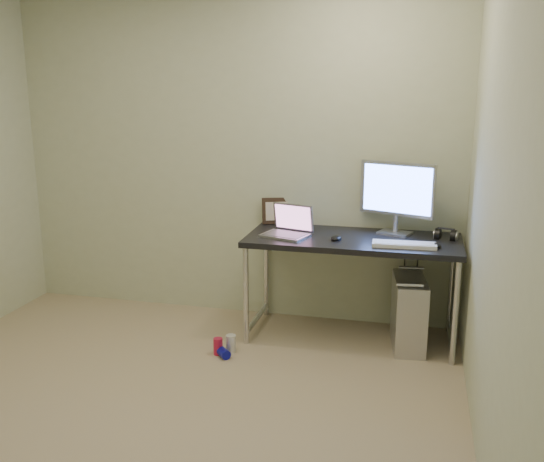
{
  "coord_description": "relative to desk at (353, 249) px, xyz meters",
  "views": [
    {
      "loc": [
        1.4,
        -2.71,
        1.79
      ],
      "look_at": [
        0.47,
        1.07,
        0.85
      ],
      "focal_mm": 40.0,
      "sensor_mm": 36.0,
      "label": 1
    }
  ],
  "objects": [
    {
      "name": "picture_frame",
      "position": [
        -0.61,
        0.3,
        0.18
      ],
      "size": [
        0.26,
        0.15,
        0.2
      ],
      "primitive_type": "cube",
      "rotation": [
        -0.21,
        0.0,
        0.35
      ],
      "color": "black",
      "rests_on": "desk"
    },
    {
      "name": "wall_back",
      "position": [
        -0.97,
        0.33,
        0.58
      ],
      "size": [
        3.5,
        0.02,
        2.5
      ],
      "primitive_type": "cube",
      "color": "beige",
      "rests_on": "ground"
    },
    {
      "name": "can_blue",
      "position": [
        -0.8,
        -0.54,
        -0.63
      ],
      "size": [
        0.13,
        0.13,
        0.07
      ],
      "primitive_type": "cylinder",
      "rotation": [
        1.57,
        0.0,
        0.76
      ],
      "color": "#0E109D",
      "rests_on": "ground"
    },
    {
      "name": "tower_computer",
      "position": [
        0.41,
        -0.05,
        -0.42
      ],
      "size": [
        0.26,
        0.5,
        0.53
      ],
      "rotation": [
        0.0,
        0.0,
        0.12
      ],
      "color": "silver",
      "rests_on": "ground"
    },
    {
      "name": "laptop",
      "position": [
        -0.46,
        -0.04,
        0.13
      ],
      "size": [
        0.37,
        0.33,
        0.22
      ],
      "rotation": [
        0.0,
        0.0,
        -0.28
      ],
      "color": "silver",
      "rests_on": "desk"
    },
    {
      "name": "monitor",
      "position": [
        0.28,
        0.18,
        0.39
      ],
      "size": [
        0.53,
        0.23,
        0.52
      ],
      "rotation": [
        0.0,
        0.0,
        -0.35
      ],
      "color": "silver",
      "rests_on": "desk"
    },
    {
      "name": "keyboard",
      "position": [
        0.36,
        -0.16,
        0.1
      ],
      "size": [
        0.42,
        0.15,
        0.03
      ],
      "primitive_type": "cube",
      "rotation": [
        0.0,
        0.0,
        0.04
      ],
      "color": "white",
      "rests_on": "desk"
    },
    {
      "name": "wall_right",
      "position": [
        0.78,
        -1.42,
        0.58
      ],
      "size": [
        0.02,
        3.5,
        2.5
      ],
      "primitive_type": "cube",
      "color": "beige",
      "rests_on": "ground"
    },
    {
      "name": "desk",
      "position": [
        0.0,
        0.0,
        0.0
      ],
      "size": [
        1.49,
        0.65,
        0.75
      ],
      "color": "black",
      "rests_on": "ground"
    },
    {
      "name": "can_white",
      "position": [
        -0.76,
        -0.45,
        -0.6
      ],
      "size": [
        0.09,
        0.09,
        0.12
      ],
      "primitive_type": "cylinder",
      "rotation": [
        0.0,
        0.0,
        0.46
      ],
      "color": "silver",
      "rests_on": "ground"
    },
    {
      "name": "cable_b",
      "position": [
        0.45,
        0.26,
        -0.29
      ],
      "size": [
        0.02,
        0.11,
        0.71
      ],
      "primitive_type": "cylinder",
      "rotation": [
        0.14,
        0.0,
        0.09
      ],
      "color": "black",
      "rests_on": "ground"
    },
    {
      "name": "floor",
      "position": [
        -0.97,
        -1.42,
        -0.67
      ],
      "size": [
        3.5,
        3.5,
        0.0
      ],
      "primitive_type": "plane",
      "color": "tan",
      "rests_on": "ground"
    },
    {
      "name": "can_red",
      "position": [
        -0.84,
        -0.51,
        -0.61
      ],
      "size": [
        0.07,
        0.07,
        0.12
      ],
      "primitive_type": "cylinder",
      "rotation": [
        0.0,
        0.0,
        -0.06
      ],
      "color": "#B9183E",
      "rests_on": "ground"
    },
    {
      "name": "cable_a",
      "position": [
        0.36,
        0.28,
        -0.27
      ],
      "size": [
        0.01,
        0.16,
        0.69
      ],
      "primitive_type": "cylinder",
      "rotation": [
        0.21,
        0.0,
        0.0
      ],
      "color": "black",
      "rests_on": "ground"
    },
    {
      "name": "mouse_right",
      "position": [
        0.56,
        -0.13,
        0.1
      ],
      "size": [
        0.07,
        0.11,
        0.04
      ],
      "primitive_type": "ellipsoid",
      "rotation": [
        0.0,
        0.0,
        -0.0
      ],
      "color": "black",
      "rests_on": "desk"
    },
    {
      "name": "webcam",
      "position": [
        -0.38,
        0.25,
        0.18
      ],
      "size": [
        0.05,
        0.04,
        0.12
      ],
      "rotation": [
        0.0,
        0.0,
        0.24
      ],
      "color": "silver",
      "rests_on": "desk"
    },
    {
      "name": "mouse_left",
      "position": [
        -0.11,
        -0.09,
        0.1
      ],
      "size": [
        0.08,
        0.12,
        0.04
      ],
      "primitive_type": "ellipsoid",
      "rotation": [
        0.0,
        0.0,
        -0.07
      ],
      "color": "black",
      "rests_on": "desk"
    },
    {
      "name": "headphones",
      "position": [
        0.63,
        0.11,
        0.11
      ],
      "size": [
        0.16,
        0.1,
        0.1
      ],
      "rotation": [
        0.0,
        0.0,
        -0.23
      ],
      "color": "black",
      "rests_on": "desk"
    }
  ]
}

